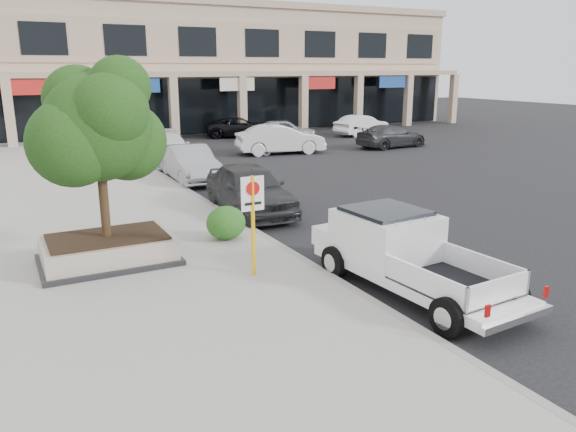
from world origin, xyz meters
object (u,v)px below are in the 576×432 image
object	(u,v)px
lot_car_d	(241,127)
lot_car_e	(284,130)
curb_car_b	(190,163)
curb_car_a	(250,189)
lot_car_a	(279,141)
lot_car_c	(392,136)
lot_car_f	(362,125)
planter	(108,249)
curb_car_c	(166,148)
curb_car_d	(133,134)
no_parking_sign	(253,212)
lot_car_b	(280,139)
planter_tree	(102,127)
pickup_truck	(415,257)

from	to	relation	value
lot_car_d	lot_car_e	world-z (taller)	lot_car_e
curb_car_b	curb_car_a	bearing A→B (deg)	-87.58
lot_car_d	lot_car_a	bearing A→B (deg)	-168.83
lot_car_c	lot_car_f	world-z (taller)	lot_car_f
planter	curb_car_c	world-z (taller)	curb_car_c
curb_car_d	lot_car_a	size ratio (longest dim) A/B	1.47
lot_car_d	no_parking_sign	bearing A→B (deg)	176.25
lot_car_b	curb_car_b	bearing A→B (deg)	137.17
curb_car_a	lot_car_f	size ratio (longest dim) A/B	1.12
curb_car_d	lot_car_b	world-z (taller)	curb_car_d
curb_car_a	curb_car_b	world-z (taller)	curb_car_a
planter_tree	curb_car_a	world-z (taller)	planter_tree
curb_car_d	lot_car_c	distance (m)	15.82
lot_car_a	lot_car_b	distance (m)	0.23
lot_car_c	curb_car_c	bearing A→B (deg)	82.77
no_parking_sign	lot_car_d	xyz separation A→B (m)	(10.51, 25.42, -0.95)
curb_car_c	lot_car_c	bearing A→B (deg)	4.68
planter	curb_car_d	xyz separation A→B (m)	(5.47, 21.37, 0.36)
no_parking_sign	curb_car_a	bearing A→B (deg)	66.75
lot_car_a	lot_car_e	world-z (taller)	lot_car_e
curb_car_c	lot_car_f	bearing A→B (deg)	25.84
lot_car_b	lot_car_e	world-z (taller)	lot_car_b
curb_car_c	lot_car_a	world-z (taller)	curb_car_c
lot_car_c	lot_car_e	bearing A→B (deg)	34.65
pickup_truck	lot_car_f	bearing A→B (deg)	53.57
pickup_truck	lot_car_d	size ratio (longest dim) A/B	1.10
lot_car_f	pickup_truck	bearing A→B (deg)	134.59
planter	planter_tree	bearing A→B (deg)	48.97
curb_car_c	lot_car_b	world-z (taller)	lot_car_b
planter	lot_car_f	size ratio (longest dim) A/B	0.73
pickup_truck	lot_car_b	world-z (taller)	pickup_truck
planter_tree	planter	bearing A→B (deg)	-131.03
lot_car_a	lot_car_b	xyz separation A→B (m)	(-0.00, -0.20, 0.13)
planter_tree	curb_car_b	xyz separation A→B (m)	(5.08, 9.38, -2.65)
no_parking_sign	lot_car_e	size ratio (longest dim) A/B	0.54
no_parking_sign	lot_car_b	bearing A→B (deg)	61.21
planter	curb_car_a	size ratio (longest dim) A/B	0.65
planter	lot_car_c	world-z (taller)	lot_car_c
pickup_truck	curb_car_c	bearing A→B (deg)	86.25
planter_tree	curb_car_b	size ratio (longest dim) A/B	0.86
lot_car_e	lot_car_f	world-z (taller)	lot_car_e
lot_car_c	lot_car_f	xyz separation A→B (m)	(1.99, 6.01, 0.03)
lot_car_e	lot_car_a	bearing A→B (deg)	172.10
planter_tree	lot_car_f	xyz separation A→B (m)	(21.29, 19.80, -2.70)
planter_tree	no_parking_sign	bearing A→B (deg)	-43.83
no_parking_sign	curb_car_d	distance (m)	23.94
lot_car_c	pickup_truck	bearing A→B (deg)	137.94
curb_car_d	lot_car_e	distance (m)	9.59
pickup_truck	lot_car_c	xyz separation A→B (m)	(13.92, 18.68, -0.16)
curb_car_c	lot_car_b	distance (m)	6.69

